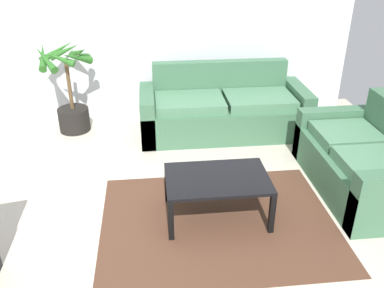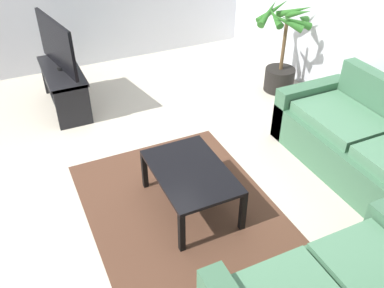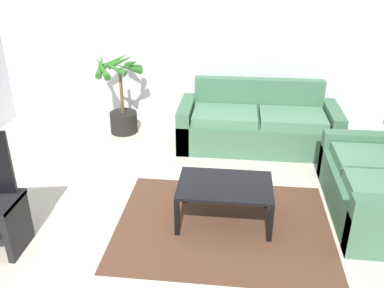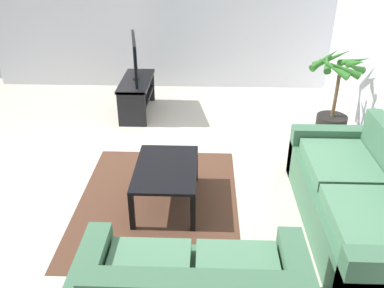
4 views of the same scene
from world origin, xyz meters
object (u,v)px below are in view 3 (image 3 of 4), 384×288
couch_main (257,126)px  potted_palm (121,100)px  couch_loveseat (379,188)px  coffee_table (225,189)px

couch_main → potted_palm: (-2.04, 0.26, 0.22)m
couch_loveseat → potted_palm: (-3.27, 1.81, 0.22)m
coffee_table → potted_palm: bearing=127.7°
couch_main → coffee_table: bearing=-101.8°
couch_main → couch_loveseat: bearing=-51.5°
couch_main → coffee_table: couch_main is taller
couch_main → coffee_table: 1.92m
coffee_table → potted_palm: size_ratio=0.80×
couch_main → potted_palm: bearing=172.7°
couch_main → coffee_table: size_ratio=2.31×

